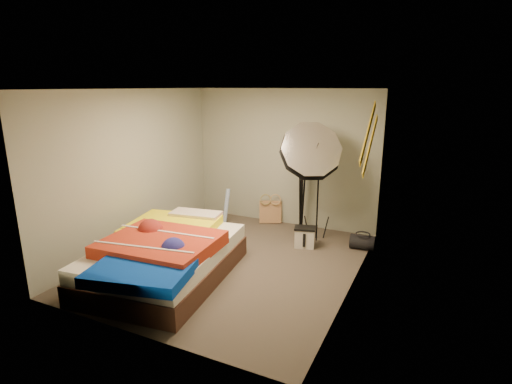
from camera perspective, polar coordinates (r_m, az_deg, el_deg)
The scene contains 15 objects.
floor at distance 6.04m, azimuth -3.35°, elevation -9.98°, with size 4.00×4.00×0.00m, color #4A4339.
ceiling at distance 5.48m, azimuth -3.75°, elevation 14.48°, with size 4.00×4.00×0.00m, color silver.
wall_back at distance 7.40m, azimuth 3.95°, elevation 4.86°, with size 3.50×3.50×0.00m, color gray.
wall_front at distance 4.06m, azimuth -17.28°, elevation -4.31°, with size 3.50×3.50×0.00m, color gray.
wall_left at distance 6.63m, azimuth -16.93°, elevation 3.06°, with size 4.00×4.00×0.00m, color gray.
wall_right at distance 5.04m, azimuth 14.17°, elevation -0.36°, with size 4.00×4.00×0.00m, color gray.
tote_bag at distance 7.64m, azimuth 2.06°, elevation -2.84°, with size 0.42×0.13×0.42m, color tan.
wrapping_roll at distance 7.51m, azimuth -4.29°, elevation -2.14°, with size 0.08×0.08×0.68m, color #4E82D3.
camera_case at distance 6.56m, azimuth 6.96°, elevation -6.51°, with size 0.31×0.22×0.31m, color beige.
duffel_bag at distance 6.66m, azimuth 14.94°, elevation -6.93°, with size 0.23×0.23×0.38m, color black.
wall_stripe_upper at distance 5.50m, azimuth 15.70°, elevation 8.22°, with size 0.02×1.10×0.10m, color gold.
wall_stripe_lower at distance 5.77m, azimuth 16.00°, elevation 6.48°, with size 0.02×1.10×0.10m, color gold.
bed at distance 5.59m, azimuth -12.85°, elevation -8.83°, with size 1.87×2.54×0.65m.
photo_umbrella at distance 6.45m, azimuth 7.76°, elevation 5.58°, with size 1.03×1.10×2.10m.
camera_tripod at distance 7.15m, azimuth 6.57°, elevation 0.12°, with size 0.07×0.07×1.26m.
Camera 1 is at (2.65, -4.79, 2.54)m, focal length 28.00 mm.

